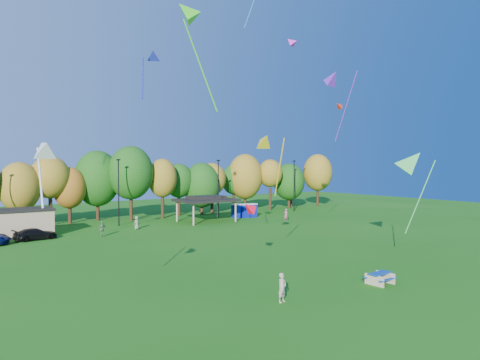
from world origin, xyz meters
TOP-DOWN VIEW (x-y plane):
  - ground at (0.00, 0.00)m, footprint 160.00×160.00m
  - tree_line at (-1.03, 45.51)m, footprint 93.57×10.55m
  - lamp_posts at (2.00, 40.00)m, footprint 64.50×0.25m
  - utility_building at (-10.00, 38.00)m, footprint 6.30×4.30m
  - pavilion at (14.00, 37.00)m, footprint 8.20×6.20m
  - porta_potties at (21.47, 37.76)m, footprint 3.75×2.00m
  - picnic_table at (7.09, 1.68)m, footprint 1.91×1.61m
  - kite_flyer at (-1.08, 2.59)m, footprint 0.72×0.55m
  - car_d at (-9.31, 34.61)m, footprint 4.73×2.52m
  - far_person_0 at (-2.59, 32.56)m, footprint 1.12×0.69m
  - far_person_1 at (23.93, 30.71)m, footprint 0.74×0.57m
  - far_person_2 at (2.80, 35.63)m, footprint 0.95×0.74m
  - kite_1 at (19.37, 17.53)m, footprint 2.26×5.17m
  - kite_3 at (-4.09, 9.02)m, footprint 4.12×3.04m
  - kite_4 at (18.23, 6.49)m, footprint 4.08×4.65m
  - kite_7 at (4.29, 11.03)m, footprint 1.86×3.43m
  - kite_8 at (-2.99, 16.91)m, footprint 1.85×2.77m
  - kite_9 at (26.63, 23.10)m, footprint 1.44×1.15m
  - kite_11 at (15.22, 20.13)m, footprint 1.67×1.83m
  - kite_12 at (-13.98, 4.12)m, footprint 1.10×2.17m
  - kite_14 at (1.49, 9.46)m, footprint 1.46×1.16m

SIDE VIEW (x-z plane):
  - ground at x=0.00m, z-range 0.00..0.00m
  - picnic_table at x=7.09m, z-range 0.06..0.86m
  - car_d at x=-9.31m, z-range 0.00..1.31m
  - far_person_2 at x=2.80m, z-range 0.00..1.71m
  - kite_flyer at x=-1.08m, z-range 0.00..1.77m
  - far_person_0 at x=-2.59m, z-range 0.00..1.78m
  - far_person_1 at x=23.93m, z-range 0.00..1.82m
  - porta_potties at x=21.47m, z-range 0.01..2.19m
  - utility_building at x=-10.00m, z-range 0.01..3.26m
  - pavilion at x=14.00m, z-range 1.34..5.11m
  - lamp_posts at x=2.00m, z-range 0.36..9.45m
  - kite_14 at x=1.49m, z-range 4.32..5.68m
  - tree_line at x=-1.03m, z-range 0.34..11.49m
  - kite_4 at x=18.23m, z-range 4.53..12.58m
  - kite_12 at x=-13.98m, z-range 7.26..10.76m
  - kite_7 at x=4.29m, z-range 7.49..13.06m
  - kite_9 at x=26.63m, z-range 15.67..17.04m
  - kite_8 at x=-2.99m, z-range 15.21..19.74m
  - kite_1 at x=19.37m, z-range 13.95..22.57m
  - kite_3 at x=-4.09m, z-range 14.76..22.24m
  - kite_11 at x=15.22m, z-range 21.60..23.08m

